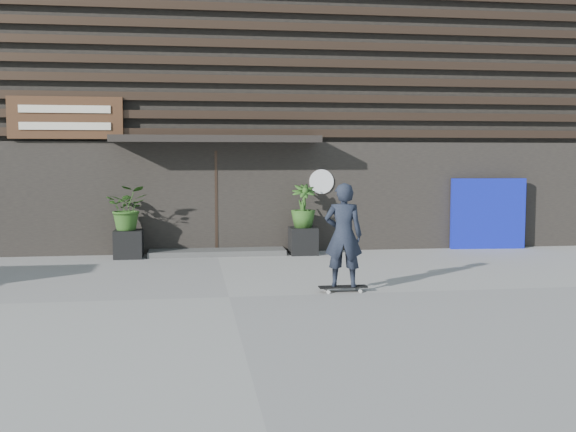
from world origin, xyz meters
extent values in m
plane|color=#999691|center=(0.00, 0.00, 0.00)|extent=(80.00, 80.00, 0.00)
cube|color=#454442|center=(0.00, 4.60, 0.06)|extent=(3.00, 0.80, 0.12)
cube|color=black|center=(-1.90, 4.40, 0.30)|extent=(0.60, 0.60, 0.60)
imported|color=#2D591E|center=(-1.90, 4.40, 1.08)|extent=(0.86, 0.75, 0.96)
cube|color=black|center=(1.90, 4.40, 0.30)|extent=(0.60, 0.60, 0.60)
imported|color=#2D591E|center=(1.90, 4.40, 1.08)|extent=(0.54, 0.54, 0.96)
cube|color=#0C15A4|center=(6.37, 4.70, 0.83)|extent=(1.78, 0.24, 1.66)
cube|color=black|center=(0.00, 10.00, 4.00)|extent=(18.00, 10.00, 8.00)
cube|color=black|center=(0.00, 4.94, 1.25)|extent=(18.00, 0.12, 2.50)
cube|color=#38281E|center=(0.00, 4.88, 2.70)|extent=(17.60, 0.08, 0.18)
cube|color=#38281E|center=(0.00, 4.88, 3.09)|extent=(17.60, 0.08, 0.18)
cube|color=#38281E|center=(0.00, 4.88, 3.48)|extent=(17.60, 0.08, 0.18)
cube|color=#38281E|center=(0.00, 4.88, 3.88)|extent=(17.60, 0.08, 0.18)
cube|color=#38281E|center=(0.00, 4.88, 4.27)|extent=(17.60, 0.08, 0.18)
cube|color=#38281E|center=(0.00, 4.88, 4.66)|extent=(17.60, 0.08, 0.18)
cube|color=#38281E|center=(0.00, 4.88, 5.05)|extent=(17.60, 0.08, 0.18)
cube|color=#38281E|center=(0.00, 4.88, 5.45)|extent=(17.60, 0.08, 0.18)
cube|color=black|center=(0.00, 4.50, 2.55)|extent=(4.50, 1.00, 0.15)
cube|color=black|center=(0.00, 5.10, 1.15)|extent=(2.40, 0.30, 2.30)
cube|color=#38281E|center=(0.00, 4.92, 1.15)|extent=(0.06, 0.10, 2.30)
cube|color=#472B19|center=(-3.20, 4.80, 3.00)|extent=(2.40, 0.10, 0.90)
cube|color=beige|center=(-3.20, 4.73, 3.18)|extent=(1.90, 0.02, 0.16)
cube|color=beige|center=(-3.20, 4.73, 2.82)|extent=(1.90, 0.02, 0.16)
cylinder|color=white|center=(2.40, 4.86, 1.60)|extent=(0.56, 0.03, 0.56)
cube|color=black|center=(1.83, 0.14, 0.09)|extent=(0.78, 0.20, 0.02)
cylinder|color=beige|center=(1.57, 0.04, 0.03)|extent=(0.06, 0.03, 0.06)
cylinder|color=#B5B6B1|center=(1.57, 0.24, 0.03)|extent=(0.06, 0.03, 0.06)
cylinder|color=#BBBBB6|center=(2.09, 0.04, 0.03)|extent=(0.06, 0.03, 0.06)
cylinder|color=#ABABA6|center=(2.09, 0.24, 0.03)|extent=(0.06, 0.03, 0.06)
imported|color=black|center=(1.83, 0.14, 0.92)|extent=(0.68, 0.54, 1.66)
camera|label=1|loc=(-0.58, -10.34, 2.16)|focal=42.21mm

